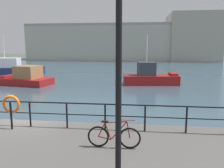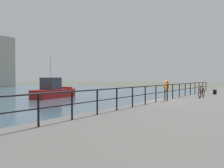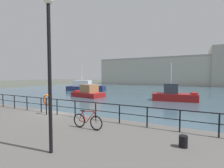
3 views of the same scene
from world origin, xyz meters
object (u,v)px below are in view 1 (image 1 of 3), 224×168
at_px(harbor_building, 139,42).
at_px(quay_lamp_post, 119,43).
at_px(moored_white_yacht, 150,77).
at_px(life_ring_stand, 11,105).
at_px(parked_bicycle, 114,136).
at_px(moored_red_daysailer, 11,68).
at_px(moored_cabin_cruiser, 27,78).

relative_size(harbor_building, quay_lamp_post, 10.45).
bearing_deg(quay_lamp_post, moored_white_yacht, 85.17).
relative_size(harbor_building, life_ring_stand, 40.41).
distance_m(parked_bicycle, life_ring_stand, 4.51).
height_order(moored_white_yacht, life_ring_stand, moored_white_yacht).
bearing_deg(moored_red_daysailer, quay_lamp_post, -66.67).
bearing_deg(moored_white_yacht, harbor_building, 84.10).
bearing_deg(life_ring_stand, moored_cabin_cruiser, 115.59).
xyz_separation_m(harbor_building, moored_red_daysailer, (-20.31, -38.16, -4.63)).
bearing_deg(parked_bicycle, quay_lamp_post, -81.42).
relative_size(moored_red_daysailer, moored_white_yacht, 1.53).
xyz_separation_m(moored_red_daysailer, moored_white_yacht, (21.22, -7.18, -0.08)).
bearing_deg(life_ring_stand, harbor_building, 84.93).
distance_m(moored_red_daysailer, parked_bicycle, 32.15).
bearing_deg(harbor_building, moored_red_daysailer, -118.03).
xyz_separation_m(harbor_building, quay_lamp_post, (-0.91, -66.77, -1.20)).
bearing_deg(moored_white_yacht, parked_bicycle, -103.71).
xyz_separation_m(parked_bicycle, quay_lamp_post, (0.37, -2.72, 2.99)).
distance_m(parked_bicycle, quay_lamp_post, 4.06).
relative_size(moored_white_yacht, life_ring_stand, 4.59).
bearing_deg(parked_bicycle, harbor_building, 89.62).
xyz_separation_m(harbor_building, moored_cabin_cruiser, (-13.09, -47.10, -4.80)).
xyz_separation_m(harbor_building, parked_bicycle, (-1.28, -64.06, -4.19)).
xyz_separation_m(moored_red_daysailer, quay_lamp_post, (19.41, -28.62, 3.43)).
bearing_deg(moored_red_daysailer, harbor_building, 51.16).
relative_size(moored_cabin_cruiser, parked_bicycle, 3.45).
bearing_deg(quay_lamp_post, life_ring_stand, 139.53).
relative_size(moored_cabin_cruiser, moored_red_daysailer, 0.62).
relative_size(harbor_building, parked_bicycle, 31.88).
bearing_deg(life_ring_stand, moored_white_yacht, 69.65).
bearing_deg(quay_lamp_post, moored_cabin_cruiser, 121.76).
xyz_separation_m(life_ring_stand, quay_lamp_post, (4.66, -3.98, 2.41)).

